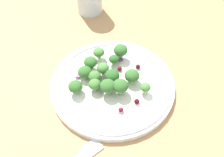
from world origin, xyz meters
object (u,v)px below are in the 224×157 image
plate (112,84)px  broccoli_floret_2 (114,59)px  broccoli_floret_1 (145,87)px  broccoli_floret_0 (114,75)px

plate → broccoli_floret_2: (-4.15, 2.82, 1.98)cm
plate → broccoli_floret_1: size_ratio=12.25×
plate → broccoli_floret_0: broccoli_floret_0 is taller
broccoli_floret_1 → broccoli_floret_2: bearing=-170.7°
broccoli_floret_0 → broccoli_floret_2: 4.52cm
broccoli_floret_0 → broccoli_floret_1: bearing=35.1°
broccoli_floret_2 → plate: bearing=-34.2°
broccoli_floret_1 → broccoli_floret_2: same height
plate → broccoli_floret_2: broccoli_floret_2 is taller
plate → broccoli_floret_2: bearing=145.8°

